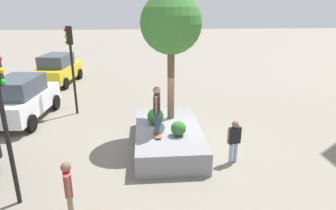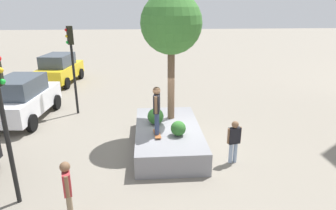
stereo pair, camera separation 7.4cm
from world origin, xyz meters
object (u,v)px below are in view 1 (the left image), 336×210
at_px(plaza_tree, 171,24).
at_px(police_car, 22,99).
at_px(skateboard, 157,134).
at_px(skateboarder, 157,107).
at_px(taxi_cab, 58,69).
at_px(pedestrian_crossing, 68,187).
at_px(planter_ledge, 168,137).
at_px(traffic_light_corner, 71,55).
at_px(traffic_light_median, 2,105).
at_px(passerby_with_bag, 234,139).

bearing_deg(plaza_tree, police_car, 71.00).
relative_size(plaza_tree, skateboard, 6.07).
height_order(skateboarder, taxi_cab, skateboarder).
bearing_deg(skateboarder, pedestrian_crossing, 143.61).
bearing_deg(planter_ledge, traffic_light_corner, 46.98).
height_order(plaza_tree, skateboard, plaza_tree).
height_order(traffic_light_median, passerby_with_bag, traffic_light_median).
distance_m(plaza_tree, taxi_cab, 12.07).
xyz_separation_m(skateboarder, taxi_cab, (10.92, 6.31, -0.81)).
xyz_separation_m(planter_ledge, skateboarder, (-0.70, 0.45, 1.46)).
height_order(skateboard, police_car, police_car).
height_order(planter_ledge, plaza_tree, plaza_tree).
relative_size(skateboard, pedestrian_crossing, 0.50).
height_order(skateboard, traffic_light_median, traffic_light_median).
bearing_deg(taxi_cab, traffic_light_corner, -158.44).
bearing_deg(passerby_with_bag, skateboarder, 74.47).
bearing_deg(pedestrian_crossing, skateboard, -36.39).
xyz_separation_m(plaza_tree, traffic_light_median, (-4.08, 4.60, -1.65)).
distance_m(police_car, traffic_light_median, 7.03).
xyz_separation_m(skateboarder, traffic_light_median, (-2.40, 3.95, 1.02)).
xyz_separation_m(plaza_tree, police_car, (2.34, 6.81, -3.46)).
distance_m(traffic_light_median, passerby_with_bag, 7.04).
bearing_deg(skateboard, police_car, 56.83).
bearing_deg(traffic_light_median, skateboarder, -58.76).
bearing_deg(passerby_with_bag, skateboard, 74.47).
relative_size(police_car, taxi_cab, 1.00).
bearing_deg(skateboarder, skateboard, 135.00).
height_order(taxi_cab, traffic_light_corner, traffic_light_corner).
relative_size(planter_ledge, traffic_light_corner, 1.06).
distance_m(skateboard, traffic_light_corner, 6.45).
relative_size(planter_ledge, taxi_cab, 0.99).
xyz_separation_m(taxi_cab, traffic_light_corner, (-6.20, -2.45, 1.90)).
relative_size(skateboarder, passerby_with_bag, 1.12).
bearing_deg(taxi_cab, traffic_light_median, -169.96).
bearing_deg(traffic_light_corner, police_car, 106.74).
relative_size(skateboarder, traffic_light_median, 0.41).
bearing_deg(skateboarder, police_car, 56.83).
height_order(taxi_cab, pedestrian_crossing, taxi_cab).
height_order(planter_ledge, passerby_with_bag, passerby_with_bag).
relative_size(taxi_cab, traffic_light_corner, 1.08).
distance_m(police_car, traffic_light_corner, 3.05).
bearing_deg(plaza_tree, traffic_light_median, 131.61).
xyz_separation_m(planter_ledge, pedestrian_crossing, (-3.90, 2.80, 0.55)).
xyz_separation_m(plaza_tree, pedestrian_crossing, (-4.88, 3.00, -3.59)).
bearing_deg(police_car, pedestrian_crossing, -152.24).
distance_m(skateboard, taxi_cab, 12.61).
height_order(skateboarder, pedestrian_crossing, skateboarder).
xyz_separation_m(taxi_cab, traffic_light_median, (-13.32, -2.36, 1.83)).
distance_m(planter_ledge, skateboard, 0.95).
relative_size(planter_ledge, traffic_light_median, 1.09).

